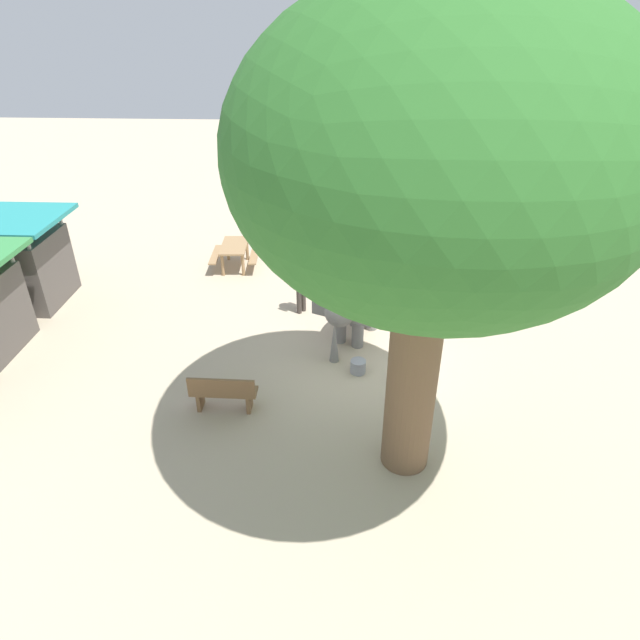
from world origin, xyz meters
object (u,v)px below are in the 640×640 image
wooden_bench (223,392)px  feed_bucket (358,366)px  elephant (354,304)px  picnic_table_near (420,272)px  shade_tree_main (436,155)px  person_handler (301,281)px  market_stall_teal (26,264)px  picnic_table_far (235,250)px

wooden_bench → feed_bucket: 3.22m
elephant → picnic_table_near: elephant is taller
elephant → shade_tree_main: 6.35m
elephant → picnic_table_near: size_ratio=1.10×
person_handler → wooden_bench: 4.51m
wooden_bench → market_stall_teal: market_stall_teal is taller
picnic_table_near → wooden_bench: bearing=16.9°
wooden_bench → market_stall_teal: 7.91m
wooden_bench → feed_bucket: size_ratio=3.91×
market_stall_teal → feed_bucket: 9.80m
person_handler → picnic_table_far: size_ratio=1.03×
market_stall_teal → person_handler: bearing=-92.2°
person_handler → feed_bucket: person_handler is taller
picnic_table_far → market_stall_teal: size_ratio=0.63×
wooden_bench → market_stall_teal: size_ratio=0.56×
market_stall_teal → feed_bucket: (-3.09, -9.25, -0.98)m
elephant → wooden_bench: bearing=-18.7°
elephant → person_handler: 1.96m
market_stall_teal → wooden_bench: bearing=-125.6°
picnic_table_far → elephant: bearing=38.9°
shade_tree_main → market_stall_teal: shade_tree_main is taller
feed_bucket → picnic_table_far: bearing=34.7°
shade_tree_main → wooden_bench: size_ratio=5.71×
wooden_bench → picnic_table_far: (7.10, 1.04, 0.12)m
feed_bucket → person_handler: bearing=28.8°
market_stall_teal → picnic_table_near: bearing=-84.0°
person_handler → picnic_table_far: person_handler is taller
person_handler → shade_tree_main: size_ratio=0.20×
picnic_table_far → market_stall_teal: market_stall_teal is taller
elephant → market_stall_teal: market_stall_teal is taller
wooden_bench → market_stall_teal: bearing=145.4°
wooden_bench → picnic_table_near: (5.75, -4.69, 0.12)m
shade_tree_main → picnic_table_far: size_ratio=5.09×
wooden_bench → picnic_table_far: wooden_bench is taller
elephant → wooden_bench: elephant is taller
picnic_table_far → shade_tree_main: bearing=26.3°
elephant → feed_bucket: elephant is taller
elephant → picnic_table_far: (4.17, 3.76, -0.43)m
elephant → shade_tree_main: bearing=37.1°
wooden_bench → market_stall_teal: (4.58, 6.41, 0.67)m
shade_tree_main → feed_bucket: (2.75, 0.83, -5.54)m
picnic_table_far → picnic_table_near: bearing=73.6°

